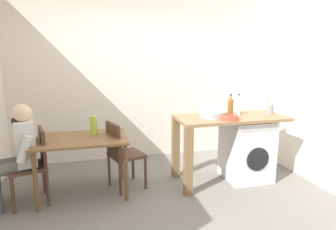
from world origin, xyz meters
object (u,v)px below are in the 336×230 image
at_px(chair_opposite, 121,152).
at_px(seated_person, 17,150).
at_px(mixing_bowl, 229,117).
at_px(vase, 94,125).
at_px(washing_machine, 246,149).
at_px(utensil_crock, 270,109).
at_px(bottle_squat_brown, 239,105).
at_px(bottle_tall_green, 230,106).
at_px(dining_table, 82,145).
at_px(chair_person_seat, 34,162).

relative_size(chair_opposite, seated_person, 0.75).
bearing_deg(mixing_bowl, vase, 167.74).
bearing_deg(washing_machine, utensil_crock, 8.10).
bearing_deg(seated_person, mixing_bowl, -108.44).
relative_size(washing_machine, mixing_bowl, 3.75).
height_order(bottle_squat_brown, mixing_bowl, bottle_squat_brown).
relative_size(bottle_tall_green, vase, 1.21).
xyz_separation_m(washing_machine, bottle_squat_brown, (-0.11, 0.08, 0.62)).
bearing_deg(dining_table, bottle_tall_green, -0.06).
height_order(dining_table, chair_person_seat, chair_person_seat).
height_order(chair_person_seat, chair_opposite, same).
height_order(chair_person_seat, seated_person, seated_person).
distance_m(chair_person_seat, chair_opposite, 1.03).
distance_m(chair_opposite, mixing_bowl, 1.47).
height_order(dining_table, mixing_bowl, mixing_bowl).
height_order(mixing_bowl, vase, vase).
bearing_deg(dining_table, mixing_bowl, -8.28).
bearing_deg(bottle_tall_green, chair_opposite, 178.98).
bearing_deg(dining_table, washing_machine, -1.84).
bearing_deg(chair_opposite, vase, -122.33).
relative_size(dining_table, bottle_squat_brown, 3.72).
bearing_deg(utensil_crock, vase, 177.21).
bearing_deg(mixing_bowl, utensil_crock, 18.42).
xyz_separation_m(chair_opposite, mixing_bowl, (1.37, -0.29, 0.45)).
distance_m(bottle_tall_green, vase, 1.85).
bearing_deg(chair_opposite, seated_person, -102.42).
height_order(dining_table, vase, vase).
bearing_deg(seated_person, utensil_crock, -103.36).
xyz_separation_m(chair_opposite, seated_person, (-1.18, -0.15, 0.16)).
relative_size(seated_person, bottle_squat_brown, 4.06).
bearing_deg(bottle_tall_green, seated_person, -177.44).
bearing_deg(mixing_bowl, bottle_tall_green, 61.99).
height_order(bottle_tall_green, mixing_bowl, bottle_tall_green).
relative_size(chair_opposite, mixing_bowl, 3.93).
height_order(chair_opposite, vase, vase).
relative_size(chair_opposite, bottle_squat_brown, 3.04).
distance_m(chair_opposite, bottle_tall_green, 1.61).
bearing_deg(washing_machine, chair_person_seat, -179.82).
distance_m(chair_opposite, utensil_crock, 2.17).
relative_size(dining_table, chair_person_seat, 1.22).
relative_size(washing_machine, vase, 3.49).
bearing_deg(chair_opposite, bottle_tall_green, 69.44).
distance_m(bottle_tall_green, bottle_squat_brown, 0.13).
height_order(bottle_squat_brown, utensil_crock, utensil_crock).
height_order(dining_table, seated_person, seated_person).
relative_size(dining_table, vase, 4.47).
xyz_separation_m(washing_machine, mixing_bowl, (-0.38, -0.20, 0.53)).
xyz_separation_m(bottle_tall_green, mixing_bowl, (-0.14, -0.27, -0.10)).
distance_m(dining_table, bottle_squat_brown, 2.16).
relative_size(chair_person_seat, bottle_tall_green, 3.01).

